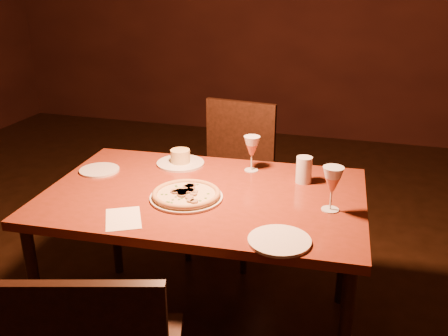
# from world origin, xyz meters

# --- Properties ---
(dining_table) EXTENTS (1.42, 0.96, 0.73)m
(dining_table) POSITION_xyz_m (0.26, 0.24, 0.67)
(dining_table) COLOR maroon
(dining_table) RESTS_ON floor
(chair_far) EXTENTS (0.49, 0.49, 0.91)m
(chair_far) POSITION_xyz_m (0.16, 1.05, 0.52)
(chair_far) COLOR black
(chair_far) RESTS_ON floor
(pizza_plate) EXTENTS (0.31, 0.31, 0.03)m
(pizza_plate) POSITION_xyz_m (0.21, 0.16, 0.75)
(pizza_plate) COLOR silver
(pizza_plate) RESTS_ON dining_table
(ramekin_saucer) EXTENTS (0.24, 0.24, 0.08)m
(ramekin_saucer) POSITION_xyz_m (0.04, 0.54, 0.76)
(ramekin_saucer) COLOR silver
(ramekin_saucer) RESTS_ON dining_table
(wine_glass_far) EXTENTS (0.08, 0.08, 0.17)m
(wine_glass_far) POSITION_xyz_m (0.40, 0.55, 0.82)
(wine_glass_far) COLOR #C36F51
(wine_glass_far) RESTS_ON dining_table
(wine_glass_right) EXTENTS (0.08, 0.08, 0.18)m
(wine_glass_right) POSITION_xyz_m (0.80, 0.23, 0.83)
(wine_glass_right) COLOR #C36F51
(wine_glass_right) RESTS_ON dining_table
(water_tumbler) EXTENTS (0.07, 0.07, 0.12)m
(water_tumbler) POSITION_xyz_m (0.66, 0.48, 0.80)
(water_tumbler) COLOR silver
(water_tumbler) RESTS_ON dining_table
(side_plate_left) EXTENTS (0.19, 0.19, 0.01)m
(side_plate_left) POSITION_xyz_m (-0.30, 0.34, 0.74)
(side_plate_left) COLOR silver
(side_plate_left) RESTS_ON dining_table
(side_plate_near) EXTENTS (0.23, 0.23, 0.01)m
(side_plate_near) POSITION_xyz_m (0.66, -0.09, 0.74)
(side_plate_near) COLOR silver
(side_plate_near) RESTS_ON dining_table
(menu_card) EXTENTS (0.21, 0.23, 0.00)m
(menu_card) POSITION_xyz_m (0.04, -0.08, 0.74)
(menu_card) COLOR white
(menu_card) RESTS_ON dining_table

